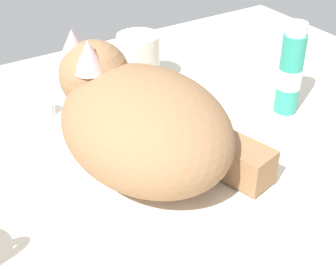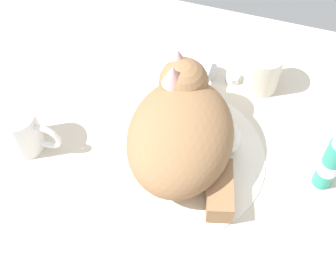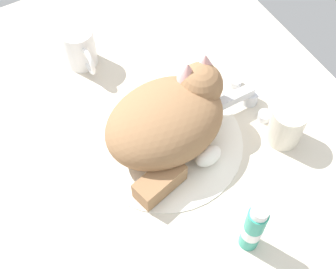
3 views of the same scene
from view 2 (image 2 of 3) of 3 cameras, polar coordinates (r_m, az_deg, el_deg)
ground_plane at (r=92.17cm, az=1.34°, el=-3.14°), size 110.00×82.50×3.00cm
sink_basin at (r=90.63cm, az=1.37°, el=-2.55°), size 31.59×31.59×0.61cm
faucet at (r=100.05cm, az=4.39°, el=6.99°), size 13.44×11.71×5.12cm
cat at (r=85.28cm, az=1.69°, el=0.53°), size 22.14×26.46×15.74cm
coffee_mug at (r=92.18cm, az=-16.56°, el=0.40°), size 11.53×7.19×9.43cm
rinse_cup at (r=99.31cm, az=10.99°, el=7.24°), size 6.86×6.86×8.84cm
toothpaste_bottle at (r=87.10cm, az=18.41°, el=-3.15°), size 3.51×3.51×13.96cm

